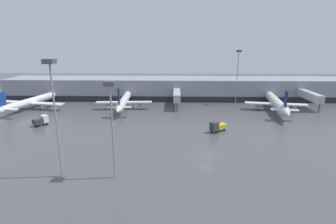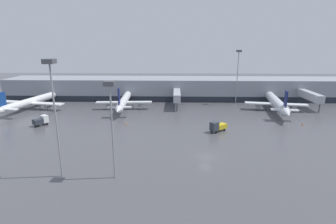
% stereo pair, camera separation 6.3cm
% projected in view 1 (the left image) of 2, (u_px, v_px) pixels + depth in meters
% --- Properties ---
extents(ground_plane, '(320.00, 320.00, 0.00)m').
position_uv_depth(ground_plane, '(206.00, 157.00, 57.05)').
color(ground_plane, '#4C4C51').
extents(terminal_building, '(160.00, 31.98, 9.00)m').
position_uv_depth(terminal_building, '(191.00, 88.00, 115.63)').
color(terminal_building, gray).
rests_on(terminal_building, ground_plane).
extents(parked_jet_0, '(21.84, 37.84, 9.56)m').
position_uv_depth(parked_jet_0, '(276.00, 102.00, 95.08)').
color(parked_jet_0, silver).
rests_on(parked_jet_0, ground_plane).
extents(parked_jet_1, '(20.67, 32.71, 9.88)m').
position_uv_depth(parked_jet_1, '(124.00, 101.00, 96.89)').
color(parked_jet_1, white).
rests_on(parked_jet_1, ground_plane).
extents(parked_jet_2, '(26.10, 35.58, 8.65)m').
position_uv_depth(parked_jet_2, '(30.00, 102.00, 97.34)').
color(parked_jet_2, white).
rests_on(parked_jet_2, ground_plane).
extents(service_truck_1, '(5.31, 4.79, 2.99)m').
position_uv_depth(service_truck_1, '(218.00, 126.00, 72.79)').
color(service_truck_1, gold).
rests_on(service_truck_1, ground_plane).
extents(service_truck_2, '(4.07, 4.52, 2.91)m').
position_uv_depth(service_truck_2, '(41.00, 120.00, 78.30)').
color(service_truck_2, '#2D333D').
rests_on(service_truck_2, ground_plane).
extents(traffic_cone_0, '(0.41, 0.41, 0.72)m').
position_uv_depth(traffic_cone_0, '(126.00, 124.00, 79.10)').
color(traffic_cone_0, orange).
rests_on(traffic_cone_0, ground_plane).
extents(traffic_cone_1, '(0.43, 0.43, 0.76)m').
position_uv_depth(traffic_cone_1, '(302.00, 124.00, 78.82)').
color(traffic_cone_1, orange).
rests_on(traffic_cone_1, ground_plane).
extents(apron_light_mast_2, '(1.80, 1.80, 17.89)m').
position_uv_depth(apron_light_mast_2, '(111.00, 103.00, 44.60)').
color(apron_light_mast_2, gray).
rests_on(apron_light_mast_2, ground_plane).
extents(apron_light_mast_3, '(1.80, 1.80, 21.49)m').
position_uv_depth(apron_light_mast_3, '(52.00, 88.00, 44.50)').
color(apron_light_mast_3, gray).
rests_on(apron_light_mast_3, ground_plane).
extents(apron_light_mast_4, '(1.80, 1.80, 21.36)m').
position_uv_depth(apron_light_mast_4, '(238.00, 63.00, 102.27)').
color(apron_light_mast_4, gray).
rests_on(apron_light_mast_4, ground_plane).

